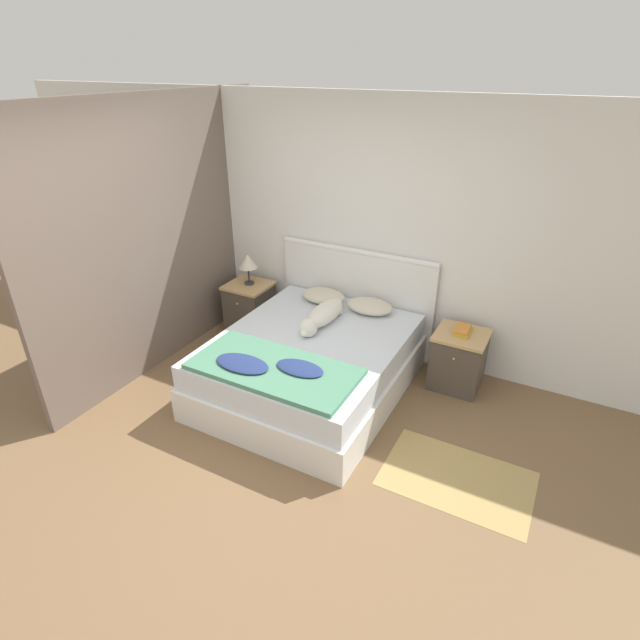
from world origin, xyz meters
The scene contains 14 objects.
ground_plane centered at (0.00, 0.00, 0.00)m, with size 16.00×16.00×0.00m, color brown.
wall_back centered at (0.00, 2.13, 1.27)m, with size 9.00×0.06×2.55m.
wall_side_left centered at (-1.59, 1.05, 1.27)m, with size 0.06×3.10×2.55m.
bed centered at (0.04, 1.06, 0.27)m, with size 1.62×1.94×0.55m.
headboard centered at (0.04, 2.06, 0.57)m, with size 1.70×0.06×1.09m.
nightstand_left centered at (-1.15, 1.79, 0.28)m, with size 0.47×0.46×0.56m.
nightstand_right centered at (1.23, 1.79, 0.28)m, with size 0.47×0.46×0.56m.
pillow_left centered at (-0.22, 1.82, 0.61)m, with size 0.46×0.33×0.12m.
pillow_right centered at (0.30, 1.82, 0.61)m, with size 0.46×0.33×0.12m.
quilt centered at (0.03, 0.46, 0.58)m, with size 1.36×0.66×0.07m.
dog centered at (0.00, 1.38, 0.64)m, with size 0.23×0.83×0.18m.
book_stack centered at (1.23, 1.81, 0.59)m, with size 0.14×0.22×0.05m.
table_lamp centered at (-1.15, 1.81, 0.82)m, with size 0.21×0.21×0.35m.
rug centered at (1.57, 0.58, 0.00)m, with size 1.09×0.70×0.00m.
Camera 1 is at (1.96, -2.33, 2.79)m, focal length 28.00 mm.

